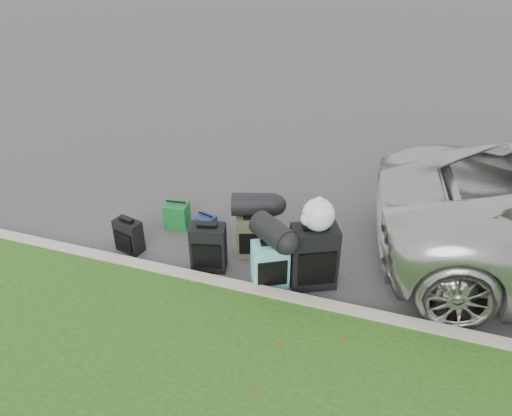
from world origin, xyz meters
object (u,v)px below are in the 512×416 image
(suitcase_small_black, at_px, (129,236))
(suitcase_teal, at_px, (270,264))
(suitcase_large_black_left, at_px, (208,248))
(suitcase_olive, at_px, (252,236))
(suitcase_large_black_right, at_px, (314,257))
(tote_green, at_px, (177,215))
(tote_navy, at_px, (206,225))

(suitcase_small_black, bearing_deg, suitcase_teal, 10.68)
(suitcase_teal, bearing_deg, suitcase_large_black_left, 145.90)
(suitcase_teal, bearing_deg, suitcase_olive, 98.79)
(suitcase_small_black, height_order, suitcase_large_black_right, suitcase_large_black_right)
(tote_green, distance_m, tote_navy, 0.50)
(suitcase_teal, distance_m, tote_navy, 1.51)
(tote_green, bearing_deg, suitcase_large_black_left, -50.24)
(suitcase_small_black, height_order, suitcase_large_black_left, suitcase_large_black_left)
(suitcase_olive, xyz_separation_m, suitcase_large_black_right, (0.95, -0.38, 0.14))
(suitcase_teal, bearing_deg, tote_navy, 117.55)
(tote_green, bearing_deg, tote_navy, -13.08)
(suitcase_small_black, xyz_separation_m, suitcase_large_black_left, (1.23, -0.02, 0.09))
(suitcase_small_black, relative_size, suitcase_large_black_right, 0.56)
(suitcase_large_black_left, xyz_separation_m, tote_navy, (-0.37, 0.75, -0.19))
(suitcase_small_black, height_order, suitcase_olive, suitcase_olive)
(suitcase_teal, distance_m, suitcase_large_black_right, 0.56)
(suitcase_large_black_right, xyz_separation_m, tote_green, (-2.26, 0.69, -0.24))
(suitcase_teal, relative_size, tote_navy, 2.22)
(suitcase_large_black_right, relative_size, tote_green, 2.22)
(suitcase_olive, xyz_separation_m, suitcase_teal, (0.44, -0.57, 0.03))
(suitcase_large_black_left, height_order, tote_green, suitcase_large_black_left)
(suitcase_small_black, height_order, suitcase_teal, suitcase_teal)
(suitcase_teal, bearing_deg, suitcase_small_black, 148.37)
(suitcase_large_black_left, relative_size, suitcase_teal, 1.02)
(suitcase_large_black_right, bearing_deg, suitcase_olive, 132.29)
(suitcase_small_black, distance_m, suitcase_large_black_left, 1.23)
(suitcase_large_black_right, xyz_separation_m, tote_navy, (-1.76, 0.64, -0.28))
(tote_green, relative_size, tote_navy, 1.33)
(suitcase_small_black, relative_size, tote_navy, 1.65)
(suitcase_large_black_left, distance_m, tote_navy, 0.85)
(suitcase_teal, xyz_separation_m, tote_navy, (-1.25, 0.83, -0.18))
(suitcase_small_black, distance_m, suitcase_olive, 1.73)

